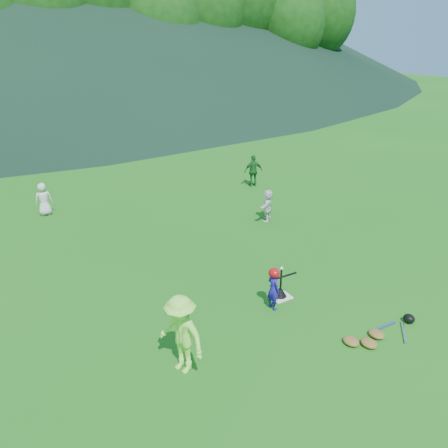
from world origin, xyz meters
The scene contains 12 objects.
ground centered at (0.00, 0.00, 0.00)m, with size 120.00×120.00×0.00m, color #165B15.
home_plate centered at (0.00, 0.00, 0.01)m, with size 0.45×0.45×0.02m, color silver.
baseball centered at (0.00, 0.00, 0.74)m, with size 0.08×0.08×0.08m, color white.
batter_child centered at (-0.42, -0.28, 0.48)m, with size 0.35×0.23×0.95m, color #22169C.
adult_coach centered at (-2.97, -1.00, 0.76)m, with size 0.98×0.56×1.51m, color #92F949.
fielder_a centered at (-3.63, 8.09, 0.55)m, with size 0.54×0.35×1.10m, color silver.
fielder_c centered at (4.09, 7.03, 0.63)m, with size 0.74×0.31×1.26m, color #1B5B23.
fielder_d centered at (2.45, 3.86, 0.52)m, with size 0.97×0.31×1.04m, color silver.
batting_tee centered at (0.00, 0.00, 0.13)m, with size 0.30×0.30×0.68m.
batter_gear centered at (-0.40, -0.28, 0.86)m, with size 0.73×0.26×0.31m.
equipment_pile centered at (0.74, -2.17, 0.07)m, with size 1.80×0.76×0.19m.
outfield_fence centered at (0.00, 28.00, 0.70)m, with size 70.07×0.08×1.33m.
Camera 1 is at (-5.52, -6.68, 5.47)m, focal length 35.00 mm.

